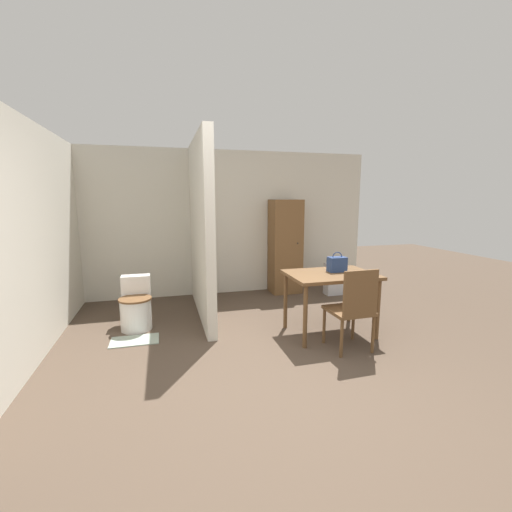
{
  "coord_description": "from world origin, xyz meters",
  "views": [
    {
      "loc": [
        -0.96,
        -2.63,
        1.69
      ],
      "look_at": [
        0.17,
        1.5,
        0.96
      ],
      "focal_mm": 24.0,
      "sensor_mm": 36.0,
      "label": 1
    }
  ],
  "objects_px": {
    "wooden_chair": "(353,307)",
    "space_heater": "(335,279)",
    "toilet": "(136,307)",
    "wooden_cabinet": "(285,247)",
    "handbag": "(337,264)",
    "dining_table": "(331,280)"
  },
  "relations": [
    {
      "from": "wooden_chair",
      "to": "space_heater",
      "type": "relative_size",
      "value": 1.7
    },
    {
      "from": "toilet",
      "to": "wooden_cabinet",
      "type": "height_order",
      "value": "wooden_cabinet"
    },
    {
      "from": "handbag",
      "to": "wooden_cabinet",
      "type": "distance_m",
      "value": 1.91
    },
    {
      "from": "wooden_chair",
      "to": "space_heater",
      "type": "height_order",
      "value": "wooden_chair"
    },
    {
      "from": "toilet",
      "to": "space_heater",
      "type": "bearing_deg",
      "value": 13.02
    },
    {
      "from": "wooden_cabinet",
      "to": "handbag",
      "type": "bearing_deg",
      "value": -90.39
    },
    {
      "from": "toilet",
      "to": "space_heater",
      "type": "xyz_separation_m",
      "value": [
        3.27,
        0.76,
        -0.0
      ]
    },
    {
      "from": "wooden_cabinet",
      "to": "space_heater",
      "type": "xyz_separation_m",
      "value": [
        0.79,
        -0.39,
        -0.55
      ]
    },
    {
      "from": "dining_table",
      "to": "toilet",
      "type": "relative_size",
      "value": 1.6
    },
    {
      "from": "dining_table",
      "to": "space_heater",
      "type": "bearing_deg",
      "value": 59.95
    },
    {
      "from": "handbag",
      "to": "wooden_cabinet",
      "type": "relative_size",
      "value": 0.15
    },
    {
      "from": "dining_table",
      "to": "handbag",
      "type": "bearing_deg",
      "value": 30.58
    },
    {
      "from": "dining_table",
      "to": "space_heater",
      "type": "xyz_separation_m",
      "value": [
        0.92,
        1.59,
        -0.4
      ]
    },
    {
      "from": "toilet",
      "to": "handbag",
      "type": "relative_size",
      "value": 2.62
    },
    {
      "from": "wooden_cabinet",
      "to": "toilet",
      "type": "bearing_deg",
      "value": -155.13
    },
    {
      "from": "wooden_cabinet",
      "to": "space_heater",
      "type": "relative_size",
      "value": 2.99
    },
    {
      "from": "space_heater",
      "to": "dining_table",
      "type": "bearing_deg",
      "value": -120.05
    },
    {
      "from": "dining_table",
      "to": "toilet",
      "type": "distance_m",
      "value": 2.53
    },
    {
      "from": "space_heater",
      "to": "wooden_chair",
      "type": "bearing_deg",
      "value": -113.42
    },
    {
      "from": "handbag",
      "to": "space_heater",
      "type": "distance_m",
      "value": 1.82
    },
    {
      "from": "wooden_chair",
      "to": "space_heater",
      "type": "distance_m",
      "value": 2.32
    },
    {
      "from": "wooden_chair",
      "to": "wooden_cabinet",
      "type": "distance_m",
      "value": 2.53
    }
  ]
}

